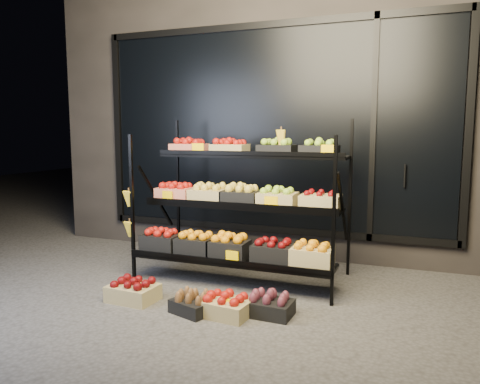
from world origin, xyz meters
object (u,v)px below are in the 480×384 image
at_px(floor_crate_left, 133,290).
at_px(floor_crate_midleft, 192,304).
at_px(display_rack, 240,204).
at_px(floor_crate_midright, 226,305).

distance_m(floor_crate_left, floor_crate_midleft, 0.64).
height_order(display_rack, floor_crate_left, display_rack).
distance_m(floor_crate_left, floor_crate_midright, 0.92).
relative_size(display_rack, floor_crate_midleft, 5.51).
bearing_deg(floor_crate_midright, display_rack, 111.02).
height_order(display_rack, floor_crate_midleft, display_rack).
bearing_deg(floor_crate_midleft, floor_crate_midright, 27.53).
relative_size(floor_crate_left, floor_crate_midright, 1.02).
bearing_deg(floor_crate_midright, floor_crate_left, -175.09).
bearing_deg(floor_crate_left, floor_crate_midright, 1.76).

